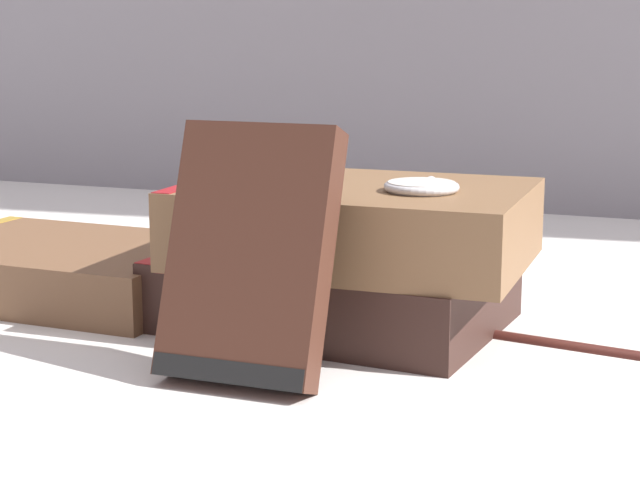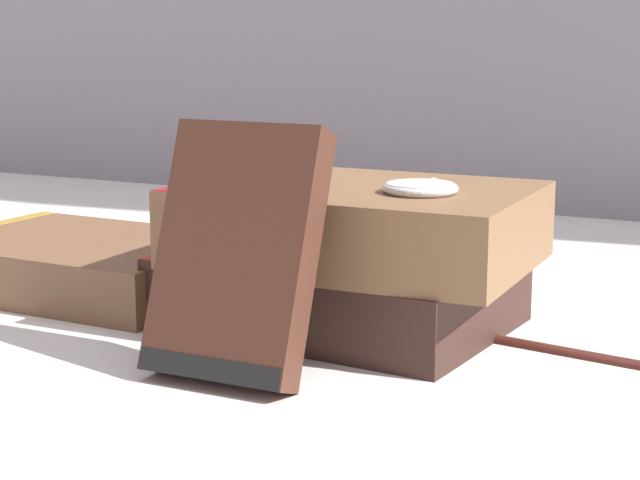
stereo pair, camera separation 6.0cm
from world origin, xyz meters
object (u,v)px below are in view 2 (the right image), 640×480
Objects in this scene: book_side_left at (78,263)px; pocket_watch at (421,188)px; reading_glasses at (340,264)px; fountain_pen at (589,351)px; book_leaning_front at (235,262)px; book_flat_bottom at (331,289)px; book_flat_top at (352,223)px.

book_side_left is 0.28m from pocket_watch.
reading_glasses is at bearing 49.46° from book_side_left.
fountain_pen is (0.23, -0.16, 0.00)m from reading_glasses.
book_side_left is at bearing 149.51° from book_leaning_front.
book_leaning_front is at bearing -28.45° from book_side_left.
book_flat_bottom reaches higher than reading_glasses.
book_flat_top is 0.19m from reading_glasses.
fountain_pen is (0.15, 0.00, -0.06)m from book_flat_top.
book_flat_bottom is 0.13m from book_leaning_front.
book_leaning_front is 0.29m from reading_glasses.
book_flat_bottom is 0.05m from book_flat_top.
book_side_left is 1.77× the size of reading_glasses.
pocket_watch is 0.35× the size of fountain_pen.
book_leaning_front is (-0.02, -0.11, -0.00)m from book_flat_top.
book_flat_bottom is 1.03× the size of book_flat_top.
book_side_left is at bearing -143.03° from reading_glasses.
reading_glasses is 0.88× the size of fountain_pen.
pocket_watch is at bearing -13.06° from book_flat_top.
book_flat_top is at bearing -72.92° from reading_glasses.
book_flat_top is 0.11m from book_leaning_front.
book_flat_bottom is 0.20m from book_side_left.
pocket_watch is at bearing 57.05° from book_leaning_front.
book_flat_top is 0.16m from fountain_pen.
book_flat_bottom is at bearing 157.21° from book_flat_top.
book_leaning_front is at bearing -99.55° from book_flat_top.
book_leaning_front is 2.87× the size of pocket_watch.
book_flat_top is at bearing 0.03° from book_side_left.
book_flat_top is 1.75× the size of reading_glasses.
book_leaning_front is (0.21, -0.12, 0.05)m from book_side_left.
reading_glasses is (-0.08, 0.16, -0.07)m from book_flat_top.
book_flat_bottom is at bearing -77.28° from reading_glasses.
pocket_watch is 0.23m from reading_glasses.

